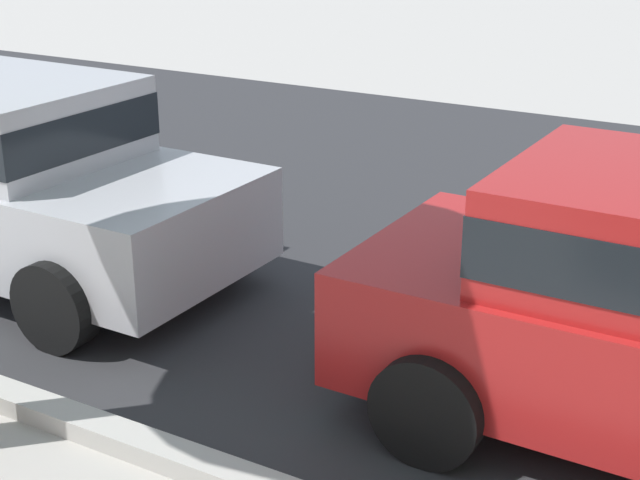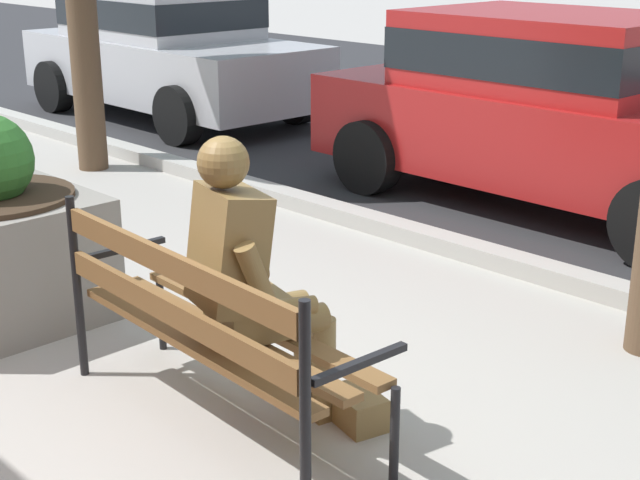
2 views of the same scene
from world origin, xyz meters
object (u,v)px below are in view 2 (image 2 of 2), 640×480
Objects in this scene: bronze_statue_seated at (261,291)px; parked_car_red at (555,104)px; park_bench at (204,320)px; parked_car_silver at (167,48)px.

bronze_statue_seated is 4.27m from parked_car_red.
parked_car_red is (-0.96, 4.33, 0.30)m from park_bench.
bronze_statue_seated is 0.33× the size of parked_car_red.
parked_car_silver reaches higher than park_bench.
park_bench is 7.68m from parked_car_silver.
park_bench is at bearing -126.30° from bronze_statue_seated.
parked_car_red is at bearing 0.00° from parked_car_silver.
parked_car_silver is at bearing 145.67° from park_bench.
park_bench is 0.44× the size of parked_car_red.
parked_car_red reaches higher than bronze_statue_seated.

